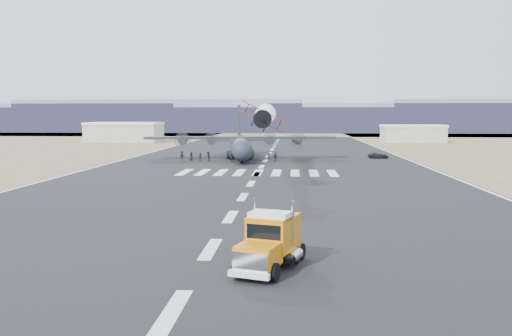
# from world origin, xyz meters

# --- Properties ---
(ground) EXTENTS (500.00, 500.00, 0.00)m
(ground) POSITION_xyz_m (0.00, 0.00, 0.00)
(ground) COLOR black
(ground) RESTS_ON ground
(scrub_far) EXTENTS (500.00, 80.00, 0.00)m
(scrub_far) POSITION_xyz_m (0.00, 230.00, 0.00)
(scrub_far) COLOR brown
(scrub_far) RESTS_ON ground
(runway_markings) EXTENTS (60.00, 260.00, 0.01)m
(runway_markings) POSITION_xyz_m (0.00, 60.00, 0.01)
(runway_markings) COLOR silver
(runway_markings) RESTS_ON ground
(ridge_seg_b) EXTENTS (150.00, 50.00, 15.00)m
(ridge_seg_b) POSITION_xyz_m (-130.00, 260.00, 7.50)
(ridge_seg_b) COLOR gray
(ridge_seg_b) RESTS_ON ground
(ridge_seg_c) EXTENTS (150.00, 50.00, 17.00)m
(ridge_seg_c) POSITION_xyz_m (-65.00, 260.00, 8.50)
(ridge_seg_c) COLOR gray
(ridge_seg_c) RESTS_ON ground
(ridge_seg_d) EXTENTS (150.00, 50.00, 13.00)m
(ridge_seg_d) POSITION_xyz_m (0.00, 260.00, 6.50)
(ridge_seg_d) COLOR gray
(ridge_seg_d) RESTS_ON ground
(ridge_seg_e) EXTENTS (150.00, 50.00, 15.00)m
(ridge_seg_e) POSITION_xyz_m (65.00, 260.00, 7.50)
(ridge_seg_e) COLOR gray
(ridge_seg_e) RESTS_ON ground
(hangar_left) EXTENTS (24.50, 14.50, 6.70)m
(hangar_left) POSITION_xyz_m (-52.00, 145.00, 3.41)
(hangar_left) COLOR #AFA99C
(hangar_left) RESTS_ON ground
(hangar_right) EXTENTS (20.50, 12.50, 5.90)m
(hangar_right) POSITION_xyz_m (46.00, 150.00, 3.01)
(hangar_right) COLOR #AFA99C
(hangar_right) RESTS_ON ground
(semi_truck) EXTENTS (4.48, 7.94, 3.50)m
(semi_truck) POSITION_xyz_m (4.39, -4.34, 1.72)
(semi_truck) COLOR black
(semi_truck) RESTS_ON ground
(aerobatic_biplane) EXTENTS (5.59, 5.52, 3.99)m
(aerobatic_biplane) POSITION_xyz_m (1.89, 28.93, 8.95)
(aerobatic_biplane) COLOR #A5180B
(smoke_trail) EXTENTS (3.87, 37.98, 3.87)m
(smoke_trail) POSITION_xyz_m (0.52, 59.64, 9.23)
(smoke_trail) COLOR white
(transport_aircraft) EXTENTS (40.19, 32.99, 11.59)m
(transport_aircraft) POSITION_xyz_m (-5.70, 78.80, 2.99)
(transport_aircraft) COLOR #222833
(transport_aircraft) RESTS_ON ground
(support_vehicle) EXTENTS (4.44, 2.08, 1.23)m
(support_vehicle) POSITION_xyz_m (23.92, 80.59, 0.61)
(support_vehicle) COLOR black
(support_vehicle) RESTS_ON ground
(crew_a) EXTENTS (0.66, 0.58, 1.57)m
(crew_a) POSITION_xyz_m (-8.05, 75.41, 0.78)
(crew_a) COLOR black
(crew_a) RESTS_ON ground
(crew_b) EXTENTS (0.64, 0.86, 1.60)m
(crew_b) POSITION_xyz_m (-13.07, 71.66, 0.80)
(crew_b) COLOR black
(crew_b) RESTS_ON ground
(crew_c) EXTENTS (0.95, 1.33, 1.87)m
(crew_c) POSITION_xyz_m (-17.15, 73.01, 0.94)
(crew_c) COLOR black
(crew_c) RESTS_ON ground
(crew_d) EXTENTS (1.14, 0.97, 1.74)m
(crew_d) POSITION_xyz_m (2.13, 71.34, 0.87)
(crew_d) COLOR black
(crew_d) RESTS_ON ground
(crew_e) EXTENTS (0.82, 1.00, 1.76)m
(crew_e) POSITION_xyz_m (-15.15, 72.45, 0.88)
(crew_e) COLOR black
(crew_e) RESTS_ON ground
(crew_f) EXTENTS (1.65, 0.55, 1.78)m
(crew_f) POSITION_xyz_m (-6.38, 69.49, 0.89)
(crew_f) COLOR black
(crew_f) RESTS_ON ground
(crew_g) EXTENTS (0.76, 0.78, 1.66)m
(crew_g) POSITION_xyz_m (0.66, 75.16, 0.83)
(crew_g) COLOR black
(crew_g) RESTS_ON ground
(crew_h) EXTENTS (0.61, 0.93, 1.86)m
(crew_h) POSITION_xyz_m (-11.59, 72.00, 0.93)
(crew_h) COLOR black
(crew_h) RESTS_ON ground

